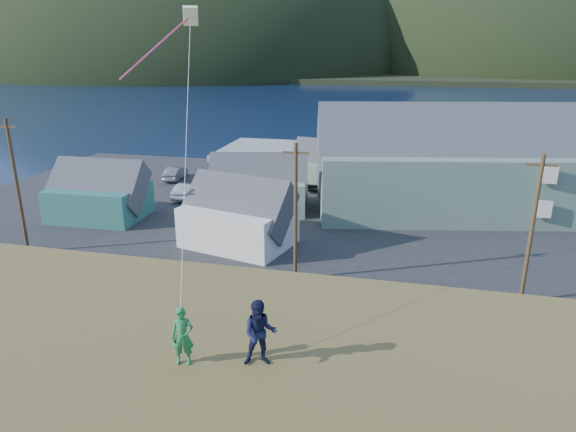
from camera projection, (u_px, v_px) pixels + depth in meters
The scene contains 16 objects.
ground at pixel (297, 291), 31.76m from camera, with size 900.00×900.00×0.00m, color #0A1638.
grass_strip at pixel (290, 306), 29.90m from camera, with size 110.00×8.00×0.10m, color #4C3D19.
waterfront_lot at pixel (336, 209), 47.45m from camera, with size 72.00×36.00×0.12m, color #28282B.
wharf at pixel (316, 153), 69.86m from camera, with size 26.00×14.00×0.90m, color gray.
far_shore at pixel (402, 66), 336.30m from camera, with size 900.00×320.00×2.00m, color black.
far_hills at pixel (467, 69), 281.59m from camera, with size 760.00×265.00×143.00m.
lodge at pixel (511, 165), 44.78m from camera, with size 34.85×15.87×11.84m.
shed_teal at pixel (98, 193), 44.33m from camera, with size 8.19×5.85×6.33m.
shed_palegreen_near at pixel (259, 186), 46.39m from camera, with size 9.76×7.20×6.38m.
shed_white at pixel (238, 215), 38.22m from camera, with size 9.13×7.15×6.44m.
shed_palegreen_far at pixel (336, 167), 53.42m from camera, with size 10.05×6.74×6.25m.
utility_poles at pixel (254, 208), 32.34m from camera, with size 33.84×0.24×9.75m.
parked_cars at pixel (254, 183), 53.44m from camera, with size 22.53×12.13×1.54m.
kite_flyer_green at pixel (183, 336), 12.17m from camera, with size 0.54×0.35×1.47m, color #217C3B.
kite_flyer_navy at pixel (260, 333), 12.12m from camera, with size 0.81×0.63×1.67m, color #15183A.
kite_rig at pixel (185, 24), 15.90m from camera, with size 1.66×3.46×9.44m.
Camera 1 is at (5.92, -28.03, 14.51)m, focal length 32.00 mm.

